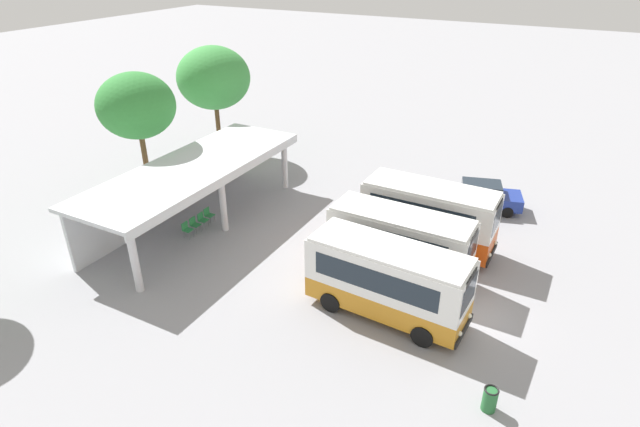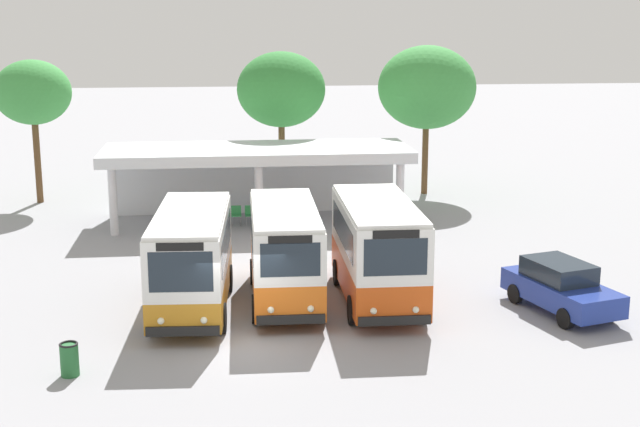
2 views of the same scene
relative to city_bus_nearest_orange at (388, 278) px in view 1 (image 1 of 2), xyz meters
The scene contains 13 objects.
ground_plane 3.74m from the city_bus_nearest_orange, 62.77° to the right, with size 180.00×180.00×0.00m, color #939399.
city_bus_nearest_orange is the anchor object (origin of this frame).
city_bus_second_in_row 3.03m from the city_bus_nearest_orange, 11.07° to the left, with size 2.33×6.55×3.16m.
city_bus_middle_cream 5.96m from the city_bus_nearest_orange, ahead, with size 2.45×6.60×3.34m.
parked_car_flank 11.68m from the city_bus_nearest_orange, ahead, with size 2.85×4.47×1.62m.
terminal_canopy 12.88m from the city_bus_nearest_orange, 78.58° to the left, with size 13.63×4.66×3.40m.
waiting_chair_end_by_column 11.60m from the city_bus_nearest_orange, 85.19° to the left, with size 0.44×0.44×0.86m.
waiting_chair_second_from_end 11.67m from the city_bus_nearest_orange, 82.20° to the left, with size 0.44×0.44×0.86m.
waiting_chair_middle_seat 11.74m from the city_bus_nearest_orange, 79.23° to the left, with size 0.44×0.44×0.86m.
waiting_chair_fourth_seat 11.93m from the city_bus_nearest_orange, 76.41° to the left, with size 0.44×0.44×0.86m.
roadside_tree_behind_canopy 17.90m from the city_bus_nearest_orange, 76.79° to the left, with size 4.40×4.40×7.41m.
roadside_tree_east_of_canopy 21.26m from the city_bus_nearest_orange, 56.69° to the left, with size 5.00×5.00×7.66m.
litter_bin_apron 5.88m from the city_bus_nearest_orange, 122.13° to the right, with size 0.49×0.49×0.90m.
Camera 1 is at (-17.78, -2.68, 13.67)m, focal length 28.82 mm.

